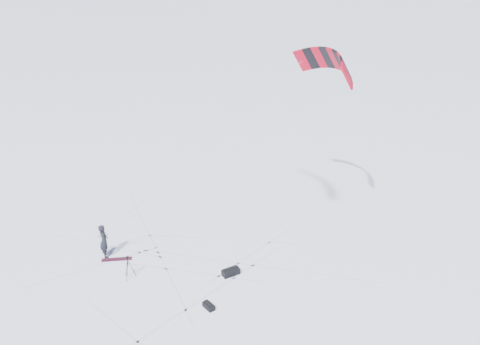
{
  "coord_description": "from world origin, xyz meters",
  "views": [
    {
      "loc": [
        4.26,
        -18.54,
        13.62
      ],
      "look_at": [
        4.46,
        4.4,
        3.79
      ],
      "focal_mm": 35.0,
      "sensor_mm": 36.0,
      "label": 1
    }
  ],
  "objects_px": {
    "tripod": "(128,264)",
    "gear_bag_a": "(231,272)",
    "snowkiter": "(106,256)",
    "snowboard": "(117,259)",
    "gear_bag_b": "(209,306)"
  },
  "relations": [
    {
      "from": "gear_bag_a",
      "to": "snowkiter",
      "type": "bearing_deg",
      "value": 135.31
    },
    {
      "from": "gear_bag_a",
      "to": "gear_bag_b",
      "type": "bearing_deg",
      "value": -141.26
    },
    {
      "from": "tripod",
      "to": "gear_bag_a",
      "type": "xyz_separation_m",
      "value": [
        4.91,
        0.2,
        -0.61
      ]
    },
    {
      "from": "gear_bag_a",
      "to": "gear_bag_b",
      "type": "distance_m",
      "value": 2.65
    },
    {
      "from": "tripod",
      "to": "gear_bag_a",
      "type": "bearing_deg",
      "value": -14.79
    },
    {
      "from": "snowkiter",
      "to": "gear_bag_a",
      "type": "distance_m",
      "value": 6.75
    },
    {
      "from": "tripod",
      "to": "gear_bag_b",
      "type": "distance_m",
      "value": 4.61
    },
    {
      "from": "snowboard",
      "to": "gear_bag_b",
      "type": "bearing_deg",
      "value": -44.46
    },
    {
      "from": "snowboard",
      "to": "tripod",
      "type": "relative_size",
      "value": 1.26
    },
    {
      "from": "snowkiter",
      "to": "gear_bag_b",
      "type": "xyz_separation_m",
      "value": [
        5.59,
        -4.16,
        0.12
      ]
    },
    {
      "from": "tripod",
      "to": "gear_bag_b",
      "type": "height_order",
      "value": "tripod"
    },
    {
      "from": "snowboard",
      "to": "tripod",
      "type": "distance_m",
      "value": 2.0
    },
    {
      "from": "snowboard",
      "to": "gear_bag_a",
      "type": "relative_size",
      "value": 1.63
    },
    {
      "from": "gear_bag_b",
      "to": "gear_bag_a",
      "type": "bearing_deg",
      "value": 120.65
    },
    {
      "from": "snowboard",
      "to": "snowkiter",
      "type": "bearing_deg",
      "value": 146.55
    }
  ]
}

